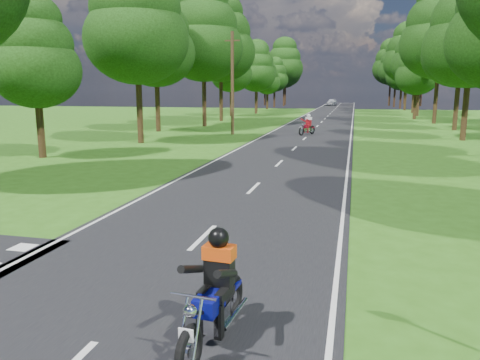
# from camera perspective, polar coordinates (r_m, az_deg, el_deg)

# --- Properties ---
(ground) EXTENTS (160.00, 160.00, 0.00)m
(ground) POSITION_cam_1_polar(r_m,az_deg,el_deg) (9.87, -8.23, -10.53)
(ground) COLOR #2D5C15
(ground) RESTS_ON ground
(main_road) EXTENTS (7.00, 140.00, 0.02)m
(main_road) POSITION_cam_1_polar(r_m,az_deg,el_deg) (58.71, 10.32, 7.35)
(main_road) COLOR black
(main_road) RESTS_ON ground
(road_markings) EXTENTS (7.40, 140.00, 0.01)m
(road_markings) POSITION_cam_1_polar(r_m,az_deg,el_deg) (56.85, 10.06, 7.26)
(road_markings) COLOR silver
(road_markings) RESTS_ON main_road
(treeline) EXTENTS (40.00, 115.35, 14.78)m
(treeline) POSITION_cam_1_polar(r_m,az_deg,el_deg) (68.75, 12.33, 14.67)
(treeline) COLOR black
(treeline) RESTS_ON ground
(telegraph_pole) EXTENTS (1.20, 0.26, 8.00)m
(telegraph_pole) POSITION_cam_1_polar(r_m,az_deg,el_deg) (37.71, -0.93, 11.75)
(telegraph_pole) COLOR #382616
(telegraph_pole) RESTS_ON ground
(rider_near_blue) EXTENTS (0.84, 2.05, 1.67)m
(rider_near_blue) POSITION_cam_1_polar(r_m,az_deg,el_deg) (6.74, -3.28, -13.09)
(rider_near_blue) COLOR #0B1083
(rider_near_blue) RESTS_ON main_road
(rider_far_red) EXTENTS (1.45, 2.08, 1.66)m
(rider_far_red) POSITION_cam_1_polar(r_m,az_deg,el_deg) (37.68, 8.18, 6.73)
(rider_far_red) COLOR #B20D2A
(rider_far_red) RESTS_ON main_road
(distant_car) EXTENTS (2.44, 4.68, 1.52)m
(distant_car) POSITION_cam_1_polar(r_m,az_deg,el_deg) (104.87, 11.12, 9.30)
(distant_car) COLOR silver
(distant_car) RESTS_ON main_road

